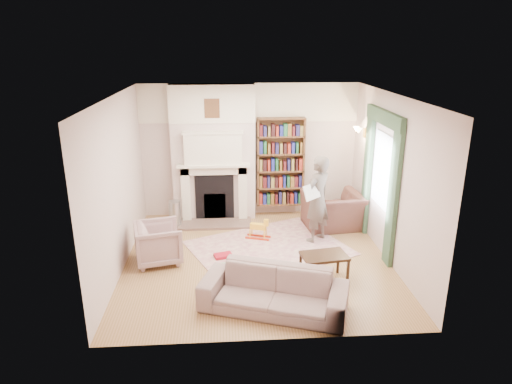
{
  "coord_description": "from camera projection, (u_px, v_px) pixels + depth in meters",
  "views": [
    {
      "loc": [
        -0.52,
        -7.13,
        3.62
      ],
      "look_at": [
        0.0,
        0.25,
        1.15
      ],
      "focal_mm": 32.0,
      "sensor_mm": 36.0,
      "label": 1
    }
  ],
  "objects": [
    {
      "name": "curtain_right",
      "position": [
        367.0,
        173.0,
        8.73
      ],
      "size": [
        0.07,
        0.32,
        2.4
      ],
      "primitive_type": "cube",
      "color": "#2E482F",
      "rests_on": "floor"
    },
    {
      "name": "wall_front",
      "position": [
        271.0,
        239.0,
        5.35
      ],
      "size": [
        4.5,
        0.0,
        4.5
      ],
      "primitive_type": "plane",
      "rotation": [
        -1.57,
        0.0,
        0.0
      ],
      "color": "beige",
      "rests_on": "floor"
    },
    {
      "name": "curtain_left",
      "position": [
        393.0,
        197.0,
        7.41
      ],
      "size": [
        0.07,
        0.32,
        2.4
      ],
      "primitive_type": "cube",
      "color": "#2E482F",
      "rests_on": "floor"
    },
    {
      "name": "rocking_horse",
      "position": [
        258.0,
        229.0,
        8.68
      ],
      "size": [
        0.5,
        0.33,
        0.41
      ],
      "primitive_type": null,
      "rotation": [
        0.0,
        0.0,
        -0.33
      ],
      "color": "yellow",
      "rests_on": "rug"
    },
    {
      "name": "wall_back",
      "position": [
        249.0,
        151.0,
        9.61
      ],
      "size": [
        4.5,
        0.0,
        4.5
      ],
      "primitive_type": "plane",
      "rotation": [
        1.57,
        0.0,
        0.0
      ],
      "color": "beige",
      "rests_on": "floor"
    },
    {
      "name": "wall_sconce",
      "position": [
        355.0,
        133.0,
        8.88
      ],
      "size": [
        0.2,
        0.24,
        0.24
      ],
      "primitive_type": null,
      "color": "gold",
      "rests_on": "wall_right"
    },
    {
      "name": "wall_left",
      "position": [
        118.0,
        185.0,
        7.33
      ],
      "size": [
        0.0,
        4.5,
        4.5
      ],
      "primitive_type": "plane",
      "rotation": [
        1.57,
        0.0,
        1.57
      ],
      "color": "beige",
      "rests_on": "floor"
    },
    {
      "name": "comic_annuals",
      "position": [
        273.0,
        268.0,
        7.58
      ],
      "size": [
        0.57,
        0.5,
        0.02
      ],
      "color": "red",
      "rests_on": "rug"
    },
    {
      "name": "fireplace",
      "position": [
        214.0,
        154.0,
        9.37
      ],
      "size": [
        1.7,
        0.58,
        2.8
      ],
      "color": "beige",
      "rests_on": "floor"
    },
    {
      "name": "sofa",
      "position": [
        274.0,
        291.0,
        6.36
      ],
      "size": [
        2.18,
        1.42,
        0.59
      ],
      "primitive_type": "imported",
      "rotation": [
        0.0,
        0.0,
        -0.34
      ],
      "color": "gray",
      "rests_on": "floor"
    },
    {
      "name": "game_box_lid",
      "position": [
        223.0,
        256.0,
        7.97
      ],
      "size": [
        0.35,
        0.28,
        0.05
      ],
      "primitive_type": "cube",
      "rotation": [
        0.0,
        0.0,
        0.28
      ],
      "color": "maroon",
      "rests_on": "rug"
    },
    {
      "name": "ceiling",
      "position": [
        257.0,
        96.0,
        7.04
      ],
      "size": [
        4.5,
        4.5,
        0.0
      ],
      "primitive_type": "plane",
      "rotation": [
        3.14,
        0.0,
        0.0
      ],
      "color": "white",
      "rests_on": "wall_back"
    },
    {
      "name": "paraffin_heater",
      "position": [
        175.0,
        214.0,
        9.22
      ],
      "size": [
        0.28,
        0.28,
        0.55
      ],
      "primitive_type": "cylinder",
      "rotation": [
        0.0,
        0.0,
        -0.16
      ],
      "color": "#9EA2A6",
      "rests_on": "floor"
    },
    {
      "name": "bookcase",
      "position": [
        281.0,
        162.0,
        9.6
      ],
      "size": [
        1.0,
        0.24,
        1.85
      ],
      "primitive_type": "cube",
      "color": "brown",
      "rests_on": "floor"
    },
    {
      "name": "board_game",
      "position": [
        233.0,
        268.0,
        7.57
      ],
      "size": [
        0.4,
        0.4,
        0.03
      ],
      "primitive_type": "cube",
      "rotation": [
        0.0,
        0.0,
        0.05
      ],
      "color": "#DCCB4D",
      "rests_on": "rug"
    },
    {
      "name": "coffee_table",
      "position": [
        324.0,
        268.0,
        7.16
      ],
      "size": [
        0.76,
        0.55,
        0.45
      ],
      "primitive_type": null,
      "rotation": [
        0.0,
        0.0,
        0.15
      ],
      "color": "#312011",
      "rests_on": "floor"
    },
    {
      "name": "window",
      "position": [
        382.0,
        170.0,
        7.99
      ],
      "size": [
        0.02,
        0.9,
        1.3
      ],
      "primitive_type": "cube",
      "color": "silver",
      "rests_on": "wall_right"
    },
    {
      "name": "armchair_left",
      "position": [
        159.0,
        243.0,
        7.74
      ],
      "size": [
        0.91,
        0.89,
        0.69
      ],
      "primitive_type": "imported",
      "rotation": [
        0.0,
        0.0,
        1.8
      ],
      "color": "#BEAA9D",
      "rests_on": "floor"
    },
    {
      "name": "armchair_reading",
      "position": [
        333.0,
        211.0,
        9.16
      ],
      "size": [
        1.22,
        1.1,
        0.72
      ],
      "primitive_type": "imported",
      "rotation": [
        0.0,
        0.0,
        3.26
      ],
      "color": "#4D2D29",
      "rests_on": "floor"
    },
    {
      "name": "newspaper",
      "position": [
        312.0,
        192.0,
        8.15
      ],
      "size": [
        0.37,
        0.35,
        0.27
      ],
      "primitive_type": "cube",
      "rotation": [
        -0.35,
        0.0,
        0.72
      ],
      "color": "white",
      "rests_on": "man_reading"
    },
    {
      "name": "man_reading",
      "position": [
        317.0,
        199.0,
        8.42
      ],
      "size": [
        0.71,
        0.69,
        1.65
      ],
      "primitive_type": "imported",
      "rotation": [
        0.0,
        0.0,
        3.87
      ],
      "color": "#5C524A",
      "rests_on": "floor"
    },
    {
      "name": "floor",
      "position": [
        257.0,
        259.0,
        7.93
      ],
      "size": [
        4.5,
        4.5,
        0.0
      ],
      "primitive_type": "plane",
      "color": "olive",
      "rests_on": "ground"
    },
    {
      "name": "pelmet",
      "position": [
        385.0,
        117.0,
        7.7
      ],
      "size": [
        0.09,
        1.7,
        0.24
      ],
      "primitive_type": "cube",
      "color": "#2E482F",
      "rests_on": "wall_right"
    },
    {
      "name": "rug",
      "position": [
        269.0,
        248.0,
        8.34
      ],
      "size": [
        3.23,
        2.92,
        0.01
      ],
      "primitive_type": "cube",
      "rotation": [
        0.0,
        0.0,
        0.42
      ],
      "color": "beige",
      "rests_on": "floor"
    },
    {
      "name": "wall_right",
      "position": [
        391.0,
        180.0,
        7.63
      ],
      "size": [
        0.0,
        4.5,
        4.5
      ],
      "primitive_type": "plane",
      "rotation": [
        1.57,
        0.0,
        -1.57
      ],
      "color": "beige",
      "rests_on": "floor"
    }
  ]
}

